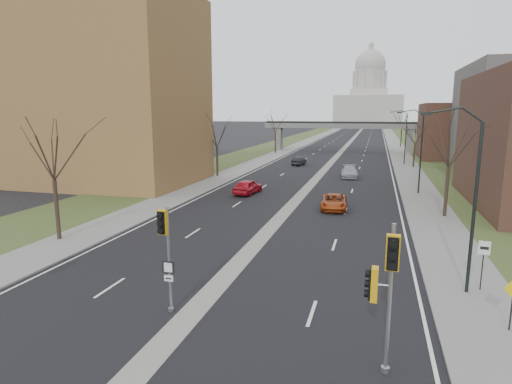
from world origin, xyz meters
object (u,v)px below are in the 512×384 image
at_px(signal_pole_median, 165,242).
at_px(speed_limit_sign, 483,256).
at_px(car_left_near, 248,187).
at_px(car_right_near, 334,202).
at_px(car_left_far, 299,161).
at_px(signal_pole_right, 385,279).
at_px(car_right_mid, 349,172).

height_order(signal_pole_median, speed_limit_sign, signal_pole_median).
relative_size(signal_pole_median, car_left_near, 1.02).
height_order(speed_limit_sign, car_right_near, speed_limit_sign).
bearing_deg(car_left_far, car_right_near, 112.26).
distance_m(speed_limit_sign, car_left_near, 27.65).
height_order(car_left_near, car_right_near, car_left_near).
height_order(car_left_far, car_right_near, car_left_far).
bearing_deg(signal_pole_right, car_right_near, 100.61).
height_order(car_left_near, car_right_mid, car_left_near).
bearing_deg(speed_limit_sign, car_left_near, 138.39).
distance_m(signal_pole_right, car_right_mid, 43.98).
height_order(speed_limit_sign, car_right_mid, speed_limit_sign).
relative_size(signal_pole_right, car_right_near, 1.08).
relative_size(signal_pole_median, signal_pole_right, 0.91).
bearing_deg(car_right_mid, car_left_far, 123.44).
bearing_deg(car_right_near, car_right_mid, 85.88).
bearing_deg(signal_pole_median, speed_limit_sign, 23.98).
relative_size(car_left_far, car_right_mid, 0.79).
bearing_deg(signal_pole_median, signal_pole_right, -13.62).
bearing_deg(signal_pole_right, speed_limit_sign, 61.68).
relative_size(car_left_near, car_right_near, 0.96).
distance_m(signal_pole_median, speed_limit_sign, 14.85).
relative_size(signal_pole_median, car_right_mid, 0.92).
bearing_deg(car_left_far, signal_pole_median, 100.60).
bearing_deg(car_left_near, car_right_near, 160.22).
height_order(signal_pole_right, car_right_mid, signal_pole_right).
bearing_deg(car_right_mid, car_left_near, -127.91).
xyz_separation_m(signal_pole_median, car_right_near, (4.87, 22.29, -2.59)).
xyz_separation_m(signal_pole_right, car_left_near, (-13.34, 29.10, -2.58)).
height_order(signal_pole_right, speed_limit_sign, signal_pole_right).
distance_m(signal_pole_median, signal_pole_right, 8.95).
height_order(car_right_near, car_right_mid, car_right_mid).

